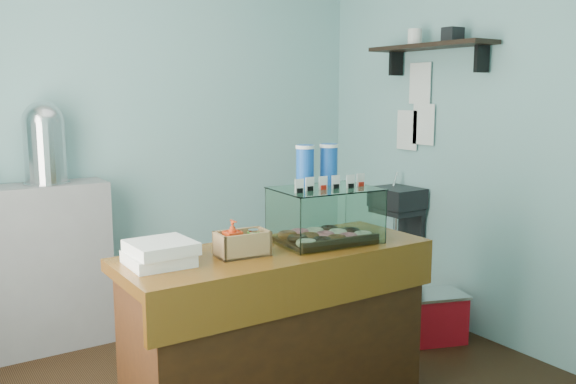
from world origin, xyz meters
TOP-DOWN VIEW (x-y plane):
  - room_shell at (0.03, 0.01)m, footprint 3.54×3.04m
  - counter at (0.00, -0.25)m, footprint 1.60×0.60m
  - back_shelf at (-0.90, 1.32)m, footprint 1.00×0.32m
  - display_case at (0.30, -0.23)m, footprint 0.55×0.43m
  - condiment_crate at (-0.22, -0.27)m, footprint 0.26×0.17m
  - pastry_boxes at (-0.60, -0.20)m, footprint 0.29×0.29m
  - coffee_urn at (-0.76, 1.32)m, footprint 0.29×0.29m
  - red_cooler at (1.43, -0.01)m, footprint 0.46×0.40m

SIDE VIEW (x-z plane):
  - red_cooler at x=1.43m, z-range 0.00..0.34m
  - counter at x=0.00m, z-range 0.01..0.91m
  - back_shelf at x=-0.90m, z-range 0.00..1.10m
  - pastry_boxes at x=-0.60m, z-range 0.90..1.01m
  - condiment_crate at x=-0.22m, z-range 0.87..1.06m
  - display_case at x=0.30m, z-range 0.81..1.32m
  - coffee_urn at x=-0.76m, z-range 1.11..1.64m
  - room_shell at x=0.03m, z-range 0.30..3.12m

